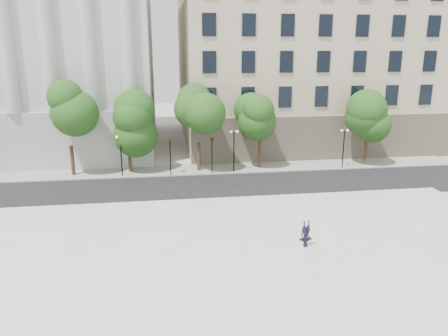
{
  "coord_description": "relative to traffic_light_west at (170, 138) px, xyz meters",
  "views": [
    {
      "loc": [
        -0.91,
        -19.0,
        12.17
      ],
      "look_at": [
        3.22,
        10.0,
        4.04
      ],
      "focal_mm": 35.0,
      "sensor_mm": 36.0,
      "label": 1
    }
  ],
  "objects": [
    {
      "name": "ground",
      "position": [
        0.28,
        -22.3,
        -3.77
      ],
      "size": [
        160.0,
        160.0,
        0.0
      ],
      "primitive_type": "plane",
      "color": "beige",
      "rests_on": "ground"
    },
    {
      "name": "plaza",
      "position": [
        0.28,
        -19.3,
        -3.55
      ],
      "size": [
        44.0,
        22.0,
        0.45
      ],
      "primitive_type": "cube",
      "color": "white",
      "rests_on": "ground"
    },
    {
      "name": "street",
      "position": [
        0.28,
        -4.3,
        -3.76
      ],
      "size": [
        60.0,
        8.0,
        0.02
      ],
      "primitive_type": "cube",
      "color": "black",
      "rests_on": "ground"
    },
    {
      "name": "far_sidewalk",
      "position": [
        0.28,
        1.7,
        -3.71
      ],
      "size": [
        60.0,
        4.0,
        0.12
      ],
      "primitive_type": "cube",
      "color": "#A8A69B",
      "rests_on": "ground"
    },
    {
      "name": "building_west",
      "position": [
        -16.72,
        16.27,
        9.11
      ],
      "size": [
        31.5,
        27.65,
        25.6
      ],
      "color": "#BCBBB7",
      "rests_on": "ground"
    },
    {
      "name": "building_east",
      "position": [
        20.28,
        16.61,
        7.37
      ],
      "size": [
        36.0,
        26.15,
        23.0
      ],
      "color": "#C5B797",
      "rests_on": "ground"
    },
    {
      "name": "traffic_light_west",
      "position": [
        0.0,
        0.0,
        0.0
      ],
      "size": [
        0.56,
        1.95,
        4.27
      ],
      "color": "black",
      "rests_on": "ground"
    },
    {
      "name": "traffic_light_east",
      "position": [
        4.06,
        -0.0,
        -0.13
      ],
      "size": [
        0.94,
        1.62,
        4.15
      ],
      "color": "black",
      "rests_on": "ground"
    },
    {
      "name": "person_lying",
      "position": [
        7.71,
        -17.91,
        -3.09
      ],
      "size": [
        0.66,
        1.7,
        0.46
      ],
      "primitive_type": "imported",
      "rotation": [
        -1.54,
        0.0,
        0.03
      ],
      "color": "black",
      "rests_on": "plaza"
    },
    {
      "name": "skateboard",
      "position": [
        8.04,
        -16.97,
        -3.28
      ],
      "size": [
        0.79,
        0.28,
        0.08
      ],
      "primitive_type": "cube",
      "rotation": [
        0.0,
        0.0,
        0.1
      ],
      "color": "black",
      "rests_on": "plaza"
    },
    {
      "name": "street_trees",
      "position": [
        1.36,
        1.4,
        1.57
      ],
      "size": [
        45.95,
        4.82,
        7.79
      ],
      "color": "#382619",
      "rests_on": "ground"
    },
    {
      "name": "lamp_posts",
      "position": [
        0.3,
        0.3,
        -0.89
      ],
      "size": [
        37.12,
        0.28,
        4.31
      ],
      "color": "black",
      "rests_on": "ground"
    }
  ]
}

